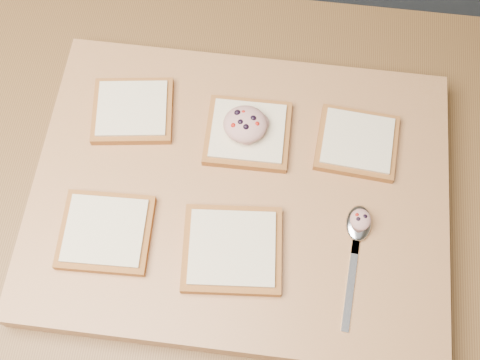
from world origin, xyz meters
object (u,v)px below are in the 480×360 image
object	(u,v)px
bread_far_center	(248,133)
spoon	(357,232)
cutting_board	(240,195)
tuna_salad_dollop	(245,124)

from	to	relation	value
bread_far_center	spoon	distance (m)	0.20
cutting_board	bread_far_center	bearing A→B (deg)	89.34
cutting_board	spoon	distance (m)	0.17
cutting_board	tuna_salad_dollop	distance (m)	0.10
spoon	tuna_salad_dollop	bearing A→B (deg)	142.08
tuna_salad_dollop	spoon	size ratio (longest dim) A/B	0.36
tuna_salad_dollop	spoon	distance (m)	0.21
spoon	bread_far_center	bearing A→B (deg)	141.67
cutting_board	bread_far_center	xyz separation A→B (m)	(0.00, 0.08, 0.03)
cutting_board	tuna_salad_dollop	size ratio (longest dim) A/B	9.28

